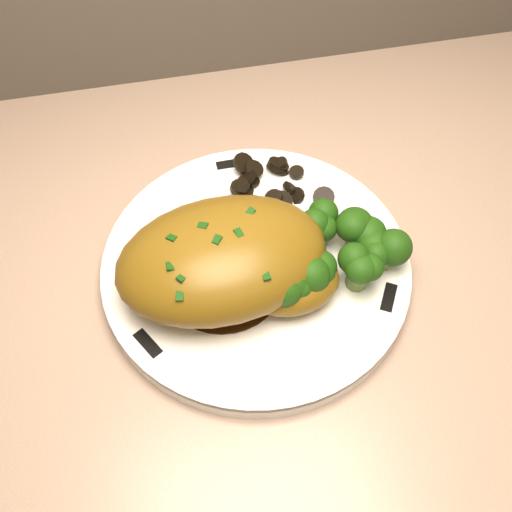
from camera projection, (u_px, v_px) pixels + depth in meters
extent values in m
cylinder|color=white|center=(256.00, 268.00, 0.56)|extent=(0.35, 0.35, 0.02)
cube|color=black|center=(231.00, 164.00, 0.61)|extent=(0.03, 0.01, 0.00)
cube|color=black|center=(148.00, 344.00, 0.51)|extent=(0.02, 0.03, 0.00)
cube|color=black|center=(389.00, 298.00, 0.53)|extent=(0.02, 0.03, 0.00)
cylinder|color=black|center=(224.00, 281.00, 0.54)|extent=(0.10, 0.10, 0.00)
ellipsoid|color=brown|center=(222.00, 259.00, 0.51)|extent=(0.18, 0.13, 0.07)
ellipsoid|color=brown|center=(291.00, 282.00, 0.52)|extent=(0.08, 0.07, 0.04)
cube|color=#103A0C|center=(152.00, 249.00, 0.49)|extent=(0.01, 0.01, 0.00)
cube|color=#103A0C|center=(178.00, 239.00, 0.49)|extent=(0.01, 0.01, 0.00)
cube|color=#103A0C|center=(205.00, 232.00, 0.49)|extent=(0.01, 0.01, 0.00)
cube|color=#103A0C|center=(231.00, 226.00, 0.49)|extent=(0.01, 0.01, 0.00)
cube|color=#103A0C|center=(257.00, 221.00, 0.49)|extent=(0.01, 0.01, 0.00)
cube|color=#103A0C|center=(282.00, 219.00, 0.50)|extent=(0.01, 0.01, 0.00)
cylinder|color=black|center=(303.00, 184.00, 0.60)|extent=(0.02, 0.01, 0.01)
cylinder|color=black|center=(299.00, 176.00, 0.60)|extent=(0.02, 0.02, 0.01)
cylinder|color=black|center=(290.00, 170.00, 0.60)|extent=(0.02, 0.02, 0.01)
cylinder|color=black|center=(278.00, 172.00, 0.61)|extent=(0.02, 0.02, 0.01)
cylinder|color=black|center=(266.00, 171.00, 0.60)|extent=(0.02, 0.02, 0.01)
cylinder|color=black|center=(254.00, 172.00, 0.60)|extent=(0.02, 0.02, 0.01)
cylinder|color=black|center=(244.00, 181.00, 0.60)|extent=(0.03, 0.03, 0.01)
cylinder|color=black|center=(238.00, 186.00, 0.59)|extent=(0.02, 0.02, 0.00)
cylinder|color=black|center=(237.00, 191.00, 0.59)|extent=(0.02, 0.02, 0.01)
cylinder|color=black|center=(241.00, 201.00, 0.59)|extent=(0.03, 0.03, 0.02)
cylinder|color=black|center=(250.00, 203.00, 0.58)|extent=(0.03, 0.03, 0.01)
cylinder|color=black|center=(262.00, 203.00, 0.58)|extent=(0.03, 0.03, 0.01)
cylinder|color=black|center=(275.00, 207.00, 0.58)|extent=(0.02, 0.02, 0.01)
cylinder|color=black|center=(288.00, 201.00, 0.58)|extent=(0.03, 0.03, 0.01)
cylinder|color=black|center=(298.00, 194.00, 0.59)|extent=(0.03, 0.03, 0.02)
cylinder|color=black|center=(303.00, 191.00, 0.59)|extent=(0.03, 0.03, 0.02)
cylinder|color=olive|center=(287.00, 247.00, 0.55)|extent=(0.02, 0.02, 0.02)
sphere|color=black|center=(288.00, 236.00, 0.53)|extent=(0.03, 0.03, 0.03)
cylinder|color=olive|center=(318.00, 232.00, 0.55)|extent=(0.02, 0.02, 0.02)
sphere|color=black|center=(320.00, 221.00, 0.54)|extent=(0.03, 0.03, 0.03)
cylinder|color=olive|center=(357.00, 241.00, 0.55)|extent=(0.02, 0.02, 0.02)
sphere|color=black|center=(359.00, 229.00, 0.54)|extent=(0.03, 0.03, 0.03)
cylinder|color=olive|center=(315.00, 278.00, 0.53)|extent=(0.02, 0.02, 0.02)
sphere|color=black|center=(316.00, 268.00, 0.51)|extent=(0.03, 0.03, 0.03)
cylinder|color=olive|center=(357.00, 276.00, 0.53)|extent=(0.02, 0.02, 0.02)
sphere|color=black|center=(360.00, 265.00, 0.52)|extent=(0.03, 0.03, 0.03)
cylinder|color=olive|center=(381.00, 256.00, 0.54)|extent=(0.02, 0.02, 0.02)
sphere|color=black|center=(384.00, 245.00, 0.53)|extent=(0.03, 0.03, 0.03)
cylinder|color=olive|center=(289.00, 299.00, 0.52)|extent=(0.02, 0.02, 0.02)
sphere|color=black|center=(290.00, 289.00, 0.50)|extent=(0.03, 0.03, 0.03)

